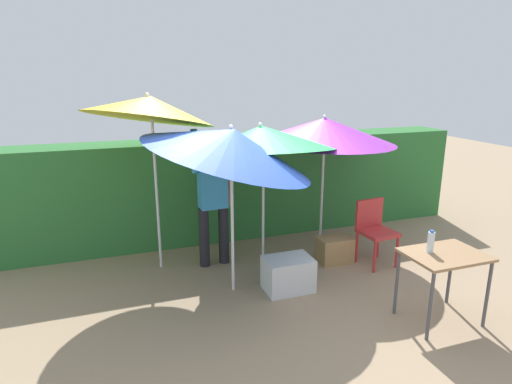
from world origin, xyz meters
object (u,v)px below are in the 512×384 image
at_px(bottle_water, 431,242).
at_px(chair_plastic, 374,228).
at_px(umbrella_orange, 324,130).
at_px(crate_cardboard, 335,250).
at_px(person_vendor, 213,199).
at_px(umbrella_navy, 231,144).
at_px(folding_table, 444,262).
at_px(umbrella_rainbow, 262,139).
at_px(umbrella_yellow, 150,108).
at_px(cooler_box, 288,274).

bearing_deg(bottle_water, chair_plastic, 77.58).
distance_m(umbrella_orange, crate_cardboard, 1.73).
xyz_separation_m(person_vendor, crate_cardboard, (1.60, -0.49, -0.76)).
distance_m(umbrella_navy, bottle_water, 2.37).
distance_m(umbrella_orange, folding_table, 2.63).
xyz_separation_m(umbrella_navy, chair_plastic, (2.05, 0.07, -1.28)).
relative_size(umbrella_rainbow, umbrella_orange, 0.97).
xyz_separation_m(umbrella_orange, umbrella_yellow, (-2.48, -0.04, 0.39)).
relative_size(chair_plastic, bottle_water, 3.71).
distance_m(umbrella_navy, folding_table, 2.60).
bearing_deg(folding_table, umbrella_navy, 142.82).
bearing_deg(cooler_box, chair_plastic, 13.27).
relative_size(umbrella_rainbow, cooler_box, 3.55).
bearing_deg(umbrella_rainbow, umbrella_orange, 16.89).
bearing_deg(umbrella_yellow, crate_cardboard, -15.89).
height_order(umbrella_orange, bottle_water, umbrella_orange).
distance_m(umbrella_orange, cooler_box, 2.26).
relative_size(crate_cardboard, folding_table, 0.59).
relative_size(umbrella_yellow, chair_plastic, 2.84).
relative_size(umbrella_navy, crate_cardboard, 4.87).
xyz_separation_m(umbrella_rainbow, umbrella_yellow, (-1.38, 0.29, 0.41)).
relative_size(umbrella_yellow, folding_table, 3.15).
relative_size(chair_plastic, cooler_box, 1.55).
distance_m(umbrella_yellow, crate_cardboard, 3.12).
bearing_deg(umbrella_navy, umbrella_rainbow, 46.87).
bearing_deg(cooler_box, crate_cardboard, 29.42).
distance_m(cooler_box, bottle_water, 1.69).
distance_m(umbrella_orange, umbrella_yellow, 2.51).
height_order(cooler_box, bottle_water, bottle_water).
xyz_separation_m(umbrella_orange, folding_table, (0.17, -2.39, -1.08)).
xyz_separation_m(umbrella_yellow, crate_cardboard, (2.34, -0.67, -1.96)).
relative_size(person_vendor, cooler_box, 3.27).
bearing_deg(folding_table, crate_cardboard, 100.45).
xyz_separation_m(cooler_box, crate_cardboard, (0.94, 0.53, -0.03)).
bearing_deg(umbrella_orange, umbrella_rainbow, -163.11).
bearing_deg(crate_cardboard, bottle_water, -83.67).
distance_m(crate_cardboard, folding_table, 1.78).
bearing_deg(umbrella_yellow, person_vendor, -13.25).
height_order(umbrella_orange, chair_plastic, umbrella_orange).
xyz_separation_m(person_vendor, bottle_water, (1.78, -2.10, -0.05)).
relative_size(umbrella_orange, folding_table, 2.62).
height_order(umbrella_rainbow, bottle_water, umbrella_rainbow).
xyz_separation_m(umbrella_yellow, folding_table, (2.65, -2.35, -1.47)).
bearing_deg(umbrella_orange, person_vendor, -172.90).
height_order(umbrella_yellow, chair_plastic, umbrella_yellow).
height_order(umbrella_navy, folding_table, umbrella_navy).
distance_m(umbrella_rainbow, bottle_water, 2.44).
bearing_deg(folding_table, umbrella_rainbow, 121.53).
bearing_deg(umbrella_orange, folding_table, -85.95).
relative_size(chair_plastic, folding_table, 1.11).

